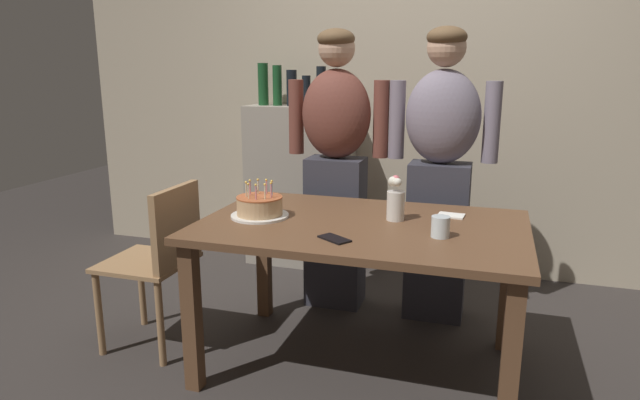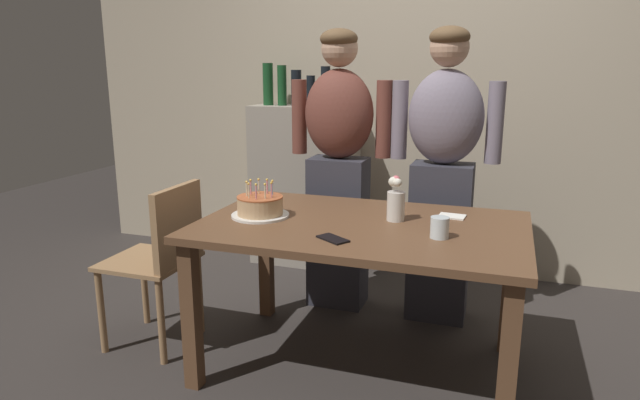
% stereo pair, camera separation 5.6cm
% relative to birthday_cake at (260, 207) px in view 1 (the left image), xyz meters
% --- Properties ---
extents(ground_plane, '(10.00, 10.00, 0.00)m').
position_rel_birthday_cake_xyz_m(ground_plane, '(0.50, 0.04, -0.79)').
color(ground_plane, '#332D2B').
extents(back_wall, '(5.20, 0.10, 2.60)m').
position_rel_birthday_cake_xyz_m(back_wall, '(0.50, 1.59, 0.51)').
color(back_wall, tan).
rests_on(back_wall, ground_plane).
extents(dining_table, '(1.50, 0.96, 0.74)m').
position_rel_birthday_cake_xyz_m(dining_table, '(0.50, 0.04, -0.15)').
color(dining_table, brown).
rests_on(dining_table, ground_plane).
extents(birthday_cake, '(0.28, 0.28, 0.18)m').
position_rel_birthday_cake_xyz_m(birthday_cake, '(0.00, 0.00, 0.00)').
color(birthday_cake, white).
rests_on(birthday_cake, dining_table).
extents(water_glass_near, '(0.08, 0.08, 0.09)m').
position_rel_birthday_cake_xyz_m(water_glass_near, '(0.87, -0.07, -0.00)').
color(water_glass_near, silver).
rests_on(water_glass_near, dining_table).
extents(cell_phone, '(0.16, 0.14, 0.01)m').
position_rel_birthday_cake_xyz_m(cell_phone, '(0.45, -0.24, -0.04)').
color(cell_phone, black).
rests_on(cell_phone, dining_table).
extents(napkin_stack, '(0.13, 0.10, 0.01)m').
position_rel_birthday_cake_xyz_m(napkin_stack, '(0.88, 0.29, -0.04)').
color(napkin_stack, white).
rests_on(napkin_stack, dining_table).
extents(flower_vase, '(0.08, 0.08, 0.22)m').
position_rel_birthday_cake_xyz_m(flower_vase, '(0.64, 0.14, 0.04)').
color(flower_vase, silver).
rests_on(flower_vase, dining_table).
extents(person_man_bearded, '(0.61, 0.27, 1.66)m').
position_rel_birthday_cake_xyz_m(person_man_bearded, '(0.17, 0.75, 0.09)').
color(person_man_bearded, '#33333D').
rests_on(person_man_bearded, ground_plane).
extents(person_woman_cardigan, '(0.61, 0.27, 1.66)m').
position_rel_birthday_cake_xyz_m(person_woman_cardigan, '(0.78, 0.75, 0.09)').
color(person_woman_cardigan, '#33333D').
rests_on(person_woman_cardigan, ground_plane).
extents(dining_chair, '(0.42, 0.42, 0.87)m').
position_rel_birthday_cake_xyz_m(dining_chair, '(-0.53, -0.06, -0.27)').
color(dining_chair, '#A37A51').
rests_on(dining_chair, ground_plane).
extents(shelf_cabinet, '(0.77, 0.30, 1.48)m').
position_rel_birthday_cake_xyz_m(shelf_cabinet, '(-0.29, 1.37, -0.18)').
color(shelf_cabinet, '#9E9384').
rests_on(shelf_cabinet, ground_plane).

